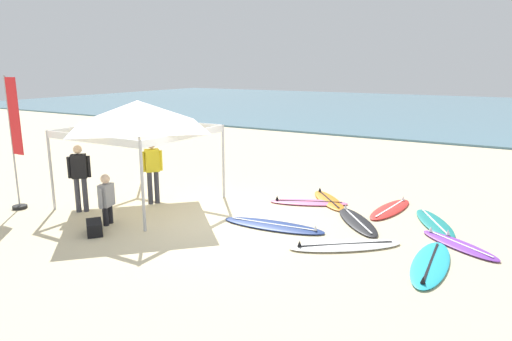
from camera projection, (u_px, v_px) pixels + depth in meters
ground_plane at (219, 222)px, 10.86m from camera, size 80.00×80.00×0.00m
sea at (443, 109)px, 38.02m from camera, size 80.00×36.00×0.10m
canopy_tent at (138, 114)px, 11.86m from camera, size 3.26×3.26×2.75m
surfboard_teal at (435, 223)px, 10.70m from camera, size 1.47×2.10×0.19m
surfboard_black at (357, 221)px, 10.83m from camera, size 1.74×1.99×0.19m
surfboard_navy at (273, 225)px, 10.55m from camera, size 2.52×0.92×0.19m
surfboard_cyan at (431, 264)px, 8.52m from camera, size 0.74×2.37×0.19m
surfboard_white at (345, 245)px, 9.39m from camera, size 2.23×1.94×0.19m
surfboard_orange at (329, 200)px, 12.53m from camera, size 1.64×1.81×0.19m
surfboard_purple at (459, 245)px, 9.42m from camera, size 1.82×1.44×0.19m
surfboard_red at (390, 209)px, 11.76m from camera, size 0.85×2.19×0.19m
surfboard_pink at (308, 202)px, 12.33m from camera, size 2.14×1.34×0.19m
person_black at (80, 174)px, 11.44m from camera, size 0.42×0.41×1.71m
person_yellow at (152, 167)px, 12.14m from camera, size 0.39×0.46×1.71m
person_grey at (106, 197)px, 10.59m from camera, size 0.30×0.53×1.20m
banner_flag at (16, 149)px, 11.51m from camera, size 0.60×0.36×3.40m
gear_bag_near_tent at (94, 228)px, 10.11m from camera, size 0.67×0.62×0.28m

